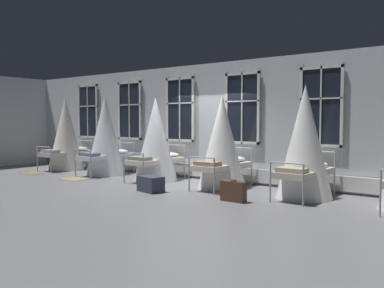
% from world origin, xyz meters
% --- Properties ---
extents(ground, '(31.01, 31.01, 0.00)m').
position_xyz_m(ground, '(0.00, 0.00, 0.00)').
color(ground, slate).
extents(back_wall_with_windows, '(16.51, 0.10, 3.41)m').
position_xyz_m(back_wall_with_windows, '(0.00, 1.34, 1.70)').
color(back_wall_with_windows, silver).
rests_on(back_wall_with_windows, ground).
extents(window_bank, '(12.05, 0.10, 2.99)m').
position_xyz_m(window_bank, '(-0.00, 1.22, 1.14)').
color(window_bank, black).
rests_on(window_bank, ground).
extents(cot_first, '(1.26, 1.87, 2.55)m').
position_xyz_m(cot_first, '(-5.46, 0.22, 1.24)').
color(cot_first, '#9EA3A8').
rests_on(cot_first, ground).
extents(cot_second, '(1.26, 1.85, 2.56)m').
position_xyz_m(cot_second, '(-3.33, 0.18, 1.24)').
color(cot_second, '#9EA3A8').
rests_on(cot_second, ground).
extents(cot_third, '(1.26, 1.85, 2.41)m').
position_xyz_m(cot_third, '(-1.15, 0.16, 1.17)').
color(cot_third, '#9EA3A8').
rests_on(cot_third, ground).
extents(cot_fourth, '(1.26, 1.85, 2.40)m').
position_xyz_m(cot_fourth, '(1.12, 0.18, 1.16)').
color(cot_fourth, '#9EA3A8').
rests_on(cot_fourth, ground).
extents(cot_fifth, '(1.26, 1.87, 2.55)m').
position_xyz_m(cot_fifth, '(3.31, 0.18, 1.23)').
color(cot_fifth, '#9EA3A8').
rests_on(cot_fifth, ground).
extents(rug_first, '(0.81, 0.57, 0.01)m').
position_xyz_m(rug_first, '(-5.49, -1.10, 0.01)').
color(rug_first, brown).
rests_on(rug_first, ground).
extents(rug_second, '(0.80, 0.57, 0.01)m').
position_xyz_m(rug_second, '(-3.29, -1.10, 0.01)').
color(rug_second, '#8E7A5B').
rests_on(rug_second, ground).
extents(suitcase_dark, '(0.57, 0.23, 0.47)m').
position_xyz_m(suitcase_dark, '(2.25, -1.12, 0.22)').
color(suitcase_dark, '#472D1E').
rests_on(suitcase_dark, ground).
extents(travel_trunk, '(0.71, 0.53, 0.38)m').
position_xyz_m(travel_trunk, '(0.00, -1.30, 0.19)').
color(travel_trunk, '#2D3342').
rests_on(travel_trunk, ground).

